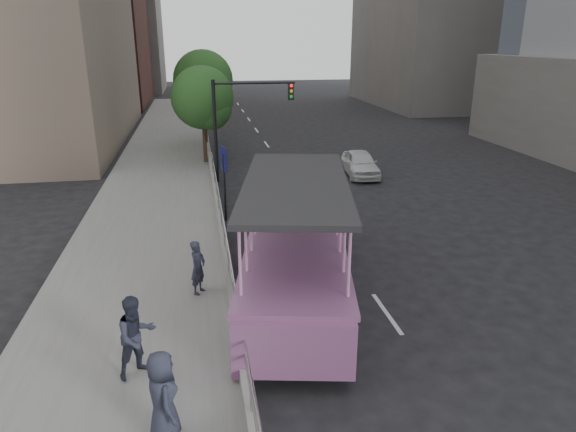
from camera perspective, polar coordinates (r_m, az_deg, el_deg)
name	(u,v)px	position (r m, az deg, el deg)	size (l,w,h in m)	color
ground	(332,284)	(15.88, 4.95, -7.50)	(160.00, 160.00, 0.00)	black
sidewalk	(159,195)	(24.75, -14.18, 2.24)	(5.50, 80.00, 0.30)	gray
kerb_wall	(225,251)	(17.03, -6.97, -3.88)	(0.24, 30.00, 0.36)	#989894
guardrail	(225,232)	(16.79, -7.06, -1.80)	(0.07, 22.00, 0.71)	#B8B9BD
duck_boat	(296,240)	(15.56, 0.89, -2.68)	(4.61, 10.98, 3.55)	black
car	(360,163)	(28.26, 8.03, 5.82)	(1.60, 3.97, 1.36)	silver
pedestrian_near	(198,267)	(14.54, -9.97, -5.63)	(0.57, 0.37, 1.56)	#2A2E3F
pedestrian_mid	(136,336)	(11.45, -16.49, -12.69)	(0.89, 0.69, 1.82)	#2A2E3F
pedestrian_far	(163,397)	(9.74, -13.75, -18.95)	(0.86, 0.56, 1.76)	#2A2E3F
parking_sign	(224,176)	(20.70, -7.10, 4.45)	(0.20, 0.67, 3.08)	black
traffic_signal	(238,114)	(26.51, -5.55, 11.25)	(4.20, 0.32, 5.20)	black
street_tree_near	(204,100)	(29.79, -9.28, 12.58)	(3.52, 3.52, 5.72)	#362118
street_tree_far	(205,83)	(35.72, -9.23, 14.42)	(3.97, 3.97, 6.45)	#362118
midrise_stone_b	(99,16)	(78.68, -20.31, 20.16)	(16.00, 14.00, 20.00)	gray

